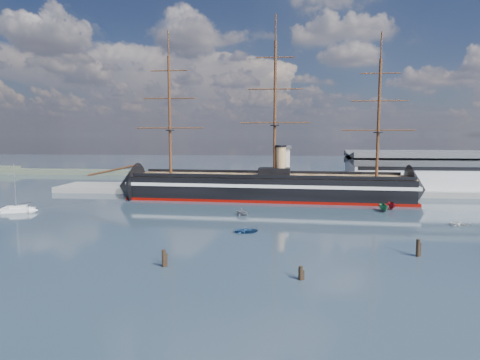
{
  "coord_description": "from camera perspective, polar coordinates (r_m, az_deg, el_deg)",
  "views": [
    {
      "loc": [
        0.75,
        -68.64,
        20.67
      ],
      "look_at": [
        -8.96,
        35.0,
        9.0
      ],
      "focal_mm": 30.0,
      "sensor_mm": 36.0,
      "label": 1
    }
  ],
  "objects": [
    {
      "name": "quay",
      "position": [
        146.4,
        8.93,
        -1.8
      ],
      "size": [
        180.0,
        18.0,
        2.0
      ],
      "primitive_type": "cube",
      "color": "slate",
      "rests_on": "ground"
    },
    {
      "name": "motorboat_c",
      "position": [
        116.17,
        19.76,
        -4.23
      ],
      "size": [
        6.39,
        2.42,
        2.54
      ],
      "primitive_type": "imported",
      "rotation": [
        0.0,
        0.0,
        -0.01
      ],
      "color": "#236341",
      "rests_on": "ground"
    },
    {
      "name": "ground",
      "position": [
        110.59,
        4.89,
        -4.4
      ],
      "size": [
        600.0,
        600.0,
        0.0
      ],
      "primitive_type": "plane",
      "color": "#1E3143",
      "rests_on": "ground"
    },
    {
      "name": "motorboat_d",
      "position": [
        104.02,
        0.32,
        -5.06
      ],
      "size": [
        5.52,
        6.31,
        2.17
      ],
      "primitive_type": "imported",
      "rotation": [
        0.0,
        0.0,
        0.95
      ],
      "color": "gray",
      "rests_on": "ground"
    },
    {
      "name": "warship",
      "position": [
        129.79,
        3.24,
        -0.98
      ],
      "size": [
        113.31,
        21.24,
        53.94
      ],
      "rotation": [
        0.0,
        0.0,
        -0.06
      ],
      "color": "black",
      "rests_on": "ground"
    },
    {
      "name": "piling_near_right",
      "position": [
        76.19,
        23.94,
        -9.91
      ],
      "size": [
        0.64,
        0.64,
        3.72
      ],
      "primitive_type": "cylinder",
      "color": "black",
      "rests_on": "ground"
    },
    {
      "name": "motorboat_e",
      "position": [
        105.31,
        28.86,
        -5.73
      ],
      "size": [
        1.69,
        2.84,
        1.24
      ],
      "primitive_type": "imported",
      "rotation": [
        0.0,
        0.0,
        1.32
      ],
      "color": "silver",
      "rests_on": "ground"
    },
    {
      "name": "piling_near_left",
      "position": [
        65.82,
        -10.76,
        -12.02
      ],
      "size": [
        0.64,
        0.64,
        3.45
      ],
      "primitive_type": "cylinder",
      "color": "black",
      "rests_on": "ground"
    },
    {
      "name": "warehouse",
      "position": [
        159.79,
        26.34,
        1.18
      ],
      "size": [
        63.0,
        21.0,
        11.6
      ],
      "color": "#B7BABC",
      "rests_on": "ground"
    },
    {
      "name": "motorboat_f",
      "position": [
        120.7,
        20.75,
        -3.88
      ],
      "size": [
        5.98,
        2.72,
        2.32
      ],
      "primitive_type": "imported",
      "rotation": [
        0.0,
        0.0,
        -0.1
      ],
      "color": "maroon",
      "rests_on": "ground"
    },
    {
      "name": "motorboat_b",
      "position": [
        86.0,
        0.92,
        -7.51
      ],
      "size": [
        1.57,
        3.28,
        1.48
      ],
      "primitive_type": "imported",
      "rotation": [
        0.0,
        0.0,
        1.67
      ],
      "color": "navy",
      "rests_on": "ground"
    },
    {
      "name": "shoreline",
      "position": [
        247.86,
        -29.06,
        1.14
      ],
      "size": [
        120.0,
        10.0,
        4.0
      ],
      "color": "#3F4C38",
      "rests_on": "ground"
    },
    {
      "name": "sailboat",
      "position": [
        123.67,
        -29.01,
        -3.65
      ],
      "size": [
        8.35,
        5.24,
        12.88
      ],
      "rotation": [
        0.0,
        0.0,
        0.39
      ],
      "color": "silver",
      "rests_on": "ground"
    },
    {
      "name": "quay_tower",
      "position": [
        142.08,
        6.25,
        1.95
      ],
      "size": [
        5.0,
        5.0,
        15.0
      ],
      "color": "silver",
      "rests_on": "ground"
    },
    {
      "name": "piling_near_mid",
      "position": [
        59.95,
        8.6,
        -13.84
      ],
      "size": [
        0.64,
        0.64,
        2.69
      ],
      "primitive_type": "cylinder",
      "color": "black",
      "rests_on": "ground"
    }
  ]
}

